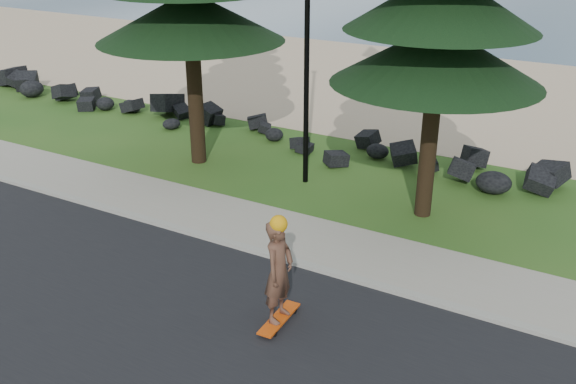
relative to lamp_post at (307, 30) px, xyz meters
name	(u,v)px	position (x,y,z in m)	size (l,w,h in m)	color
ground	(242,227)	(0.00, -3.20, -4.13)	(160.00, 160.00, 0.00)	#2B591C
road	(105,325)	(0.00, -7.70, -4.12)	(160.00, 7.00, 0.02)	black
kerb	(220,241)	(0.00, -4.10, -4.08)	(160.00, 0.20, 0.10)	#9E9C8E
sidewalk	(246,222)	(0.00, -3.00, -4.09)	(160.00, 2.00, 0.08)	gray
beach_sand	(433,89)	(0.00, 11.30, -4.13)	(160.00, 15.00, 0.01)	#CDAF88
seawall_boulders	(342,155)	(0.00, 2.40, -4.13)	(60.00, 2.40, 1.10)	black
lamp_post	(307,30)	(0.00, 0.00, 0.00)	(0.25, 0.14, 8.14)	black
skateboarder	(279,272)	(2.73, -6.10, -3.04)	(0.49, 1.18, 2.17)	#D3480C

